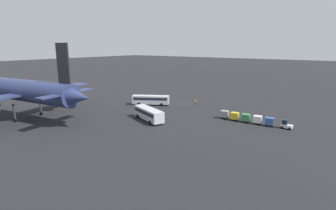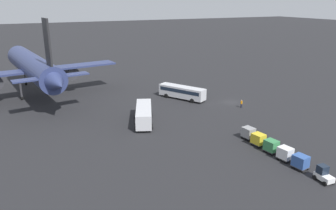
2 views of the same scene
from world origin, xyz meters
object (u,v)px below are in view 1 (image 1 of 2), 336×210
Objects in this scene: shuttle_bus_far at (149,113)px; cargo_cart_white at (257,119)px; worker_person at (195,102)px; cargo_cart_blue at (270,121)px; baggage_tug at (286,125)px; airplane at (22,91)px; shuttle_bus_near at (151,99)px; cargo_cart_grey at (225,114)px; cargo_cart_green at (246,118)px; cargo_cart_yellow at (235,116)px.

shuttle_bus_far is 5.00× the size of cargo_cart_white.
cargo_cart_white is (-22.67, 9.67, 0.32)m from worker_person.
cargo_cart_white is at bearing 156.90° from worker_person.
shuttle_bus_far is at bearing 26.17° from cargo_cart_blue.
baggage_tug is 3.62m from cargo_cart_blue.
cargo_cart_blue is at bearing -159.13° from airplane.
airplane is 20.92× the size of cargo_cart_white.
shuttle_bus_near is at bearing 37.20° from worker_person.
airplane is at bearing 31.34° from shuttle_bus_near.
cargo_cart_grey is (8.49, -0.13, 0.00)m from cargo_cart_white.
cargo_cart_white is 2.83m from cargo_cart_green.
baggage_tug reaches higher than cargo_cart_white.
airplane is at bearing 32.93° from cargo_cart_yellow.
cargo_cart_blue and cargo_cart_grey have the same top height.
cargo_cart_yellow is (12.09, 0.44, 0.25)m from baggage_tug.
baggage_tug is (-40.43, 0.77, -0.89)m from shuttle_bus_near.
cargo_cart_yellow and cargo_cart_grey have the same top height.
cargo_cart_yellow is 1.00× the size of cargo_cart_grey.
cargo_cart_white is (2.83, 0.04, 0.00)m from cargo_cart_blue.
shuttle_bus_far is (-10.69, 13.87, 0.05)m from shuttle_bus_near.
airplane is 4.07× the size of shuttle_bus_near.
baggage_tug is at bearing -134.23° from shuttle_bus_far.
cargo_cart_grey is at bearing 146.07° from worker_person.
baggage_tug reaches higher than cargo_cart_yellow.
worker_person is 0.78× the size of cargo_cart_grey.
cargo_cart_white is 1.00× the size of cargo_cart_grey.
shuttle_bus_near is at bearing -2.09° from cargo_cart_grey.
cargo_cart_yellow is 2.84m from cargo_cart_grey.
baggage_tug is 1.12× the size of cargo_cart_yellow.
shuttle_bus_far is 19.69m from cargo_cart_grey.
cargo_cart_green is at bearing 6.47° from baggage_tug.
cargo_cart_white is (-23.31, -12.81, -0.69)m from shuttle_bus_far.
cargo_cart_blue and cargo_cart_white have the same top height.
cargo_cart_white and cargo_cart_grey have the same top height.
cargo_cart_blue is 11.32m from cargo_cart_grey.
cargo_cart_green is at bearing -177.99° from cargo_cart_yellow.
airplane reaches higher than cargo_cart_green.
cargo_cart_white is 8.49m from cargo_cart_grey.
shuttle_bus_near is at bearing -127.21° from airplane.
cargo_cart_blue is at bearing -179.26° from cargo_cart_white.
shuttle_bus_near reaches higher than cargo_cart_grey.
airplane is 33.08m from shuttle_bus_far.
airplane reaches higher than shuttle_bus_far.
worker_person is 27.26m from cargo_cart_blue.
shuttle_bus_near is 5.14× the size of cargo_cart_blue.
baggage_tug is at bearing -175.87° from cargo_cart_blue.
shuttle_bus_far is 22.51m from worker_person.
shuttle_bus_far reaches higher than cargo_cart_yellow.
cargo_cart_green is at bearing -156.45° from airplane.
cargo_cart_grey is at bearing -116.90° from shuttle_bus_far.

